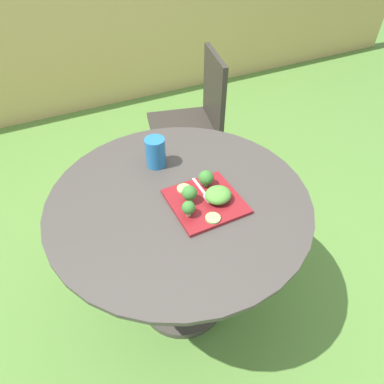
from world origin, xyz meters
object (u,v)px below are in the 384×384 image
(fork, at_px, (204,192))
(patio_chair, at_px, (197,113))
(salad_plate, at_px, (205,201))
(drinking_glass, at_px, (156,154))

(fork, bearing_deg, patio_chair, 64.14)
(patio_chair, relative_size, salad_plate, 3.50)
(drinking_glass, relative_size, fork, 0.83)
(drinking_glass, bearing_deg, salad_plate, -75.83)
(salad_plate, xyz_separation_m, drinking_glass, (-0.08, 0.30, 0.05))
(salad_plate, height_order, fork, fork)
(patio_chair, distance_m, fork, 1.05)
(salad_plate, distance_m, drinking_glass, 0.31)
(salad_plate, relative_size, fork, 1.67)
(drinking_glass, bearing_deg, patio_chair, 50.89)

